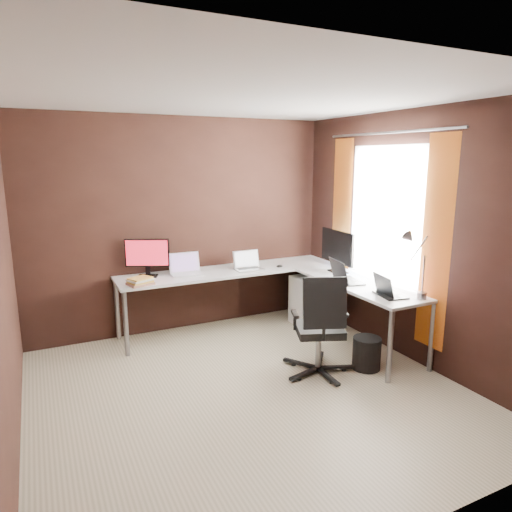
# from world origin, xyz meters

# --- Properties ---
(room) EXTENTS (3.60, 3.60, 2.50)m
(room) POSITION_xyz_m (0.34, 0.07, 1.28)
(room) COLOR beige
(room) RESTS_ON ground
(desk) EXTENTS (2.65, 2.25, 0.73)m
(desk) POSITION_xyz_m (0.84, 1.04, 0.68)
(desk) COLOR white
(desk) RESTS_ON ground
(drawer_pedestal) EXTENTS (0.42, 0.50, 0.60)m
(drawer_pedestal) POSITION_xyz_m (1.43, 1.15, 0.30)
(drawer_pedestal) COLOR white
(drawer_pedestal) RESTS_ON ground
(monitor_left) EXTENTS (0.46, 0.24, 0.43)m
(monitor_left) POSITION_xyz_m (-0.47, 1.62, 0.97)
(monitor_left) COLOR black
(monitor_left) RESTS_ON desk
(monitor_right) EXTENTS (0.15, 0.60, 0.49)m
(monitor_right) POSITION_xyz_m (1.54, 0.84, 1.01)
(monitor_right) COLOR black
(monitor_right) RESTS_ON desk
(laptop_white) EXTENTS (0.37, 0.27, 0.24)m
(laptop_white) POSITION_xyz_m (-0.06, 1.54, 0.78)
(laptop_white) COLOR white
(laptop_white) RESTS_ON desk
(laptop_silver) EXTENTS (0.33, 0.24, 0.22)m
(laptop_silver) POSITION_xyz_m (0.68, 1.43, 0.78)
(laptop_silver) COLOR silver
(laptop_silver) RESTS_ON desk
(laptop_black_big) EXTENTS (0.33, 0.41, 0.25)m
(laptop_black_big) POSITION_xyz_m (1.35, 0.46, 0.78)
(laptop_black_big) COLOR black
(laptop_black_big) RESTS_ON desk
(laptop_black_small) EXTENTS (0.28, 0.35, 0.21)m
(laptop_black_small) POSITION_xyz_m (1.43, -0.13, 0.78)
(laptop_black_small) COLOR black
(laptop_black_small) RESTS_ON desk
(book_stack) EXTENTS (0.29, 0.26, 0.08)m
(book_stack) POSITION_xyz_m (-0.62, 1.31, 0.77)
(book_stack) COLOR #A56E59
(book_stack) RESTS_ON desk
(mouse_left) EXTENTS (0.09, 0.08, 0.03)m
(mouse_left) POSITION_xyz_m (-0.54, 1.34, 0.75)
(mouse_left) COLOR black
(mouse_left) RESTS_ON desk
(mouse_corner) EXTENTS (0.10, 0.08, 0.03)m
(mouse_corner) POSITION_xyz_m (1.06, 1.35, 0.75)
(mouse_corner) COLOR black
(mouse_corner) RESTS_ON desk
(desk_lamp) EXTENTS (0.20, 0.23, 0.64)m
(desk_lamp) POSITION_xyz_m (1.58, -0.28, 1.13)
(desk_lamp) COLOR slate
(desk_lamp) RESTS_ON desk
(office_chair) EXTENTS (0.56, 0.59, 0.99)m
(office_chair) POSITION_xyz_m (0.76, 0.02, 0.29)
(office_chair) COLOR black
(office_chair) RESTS_ON ground
(wastebasket) EXTENTS (0.33, 0.33, 0.32)m
(wastebasket) POSITION_xyz_m (1.24, -0.09, 0.16)
(wastebasket) COLOR black
(wastebasket) RESTS_ON ground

